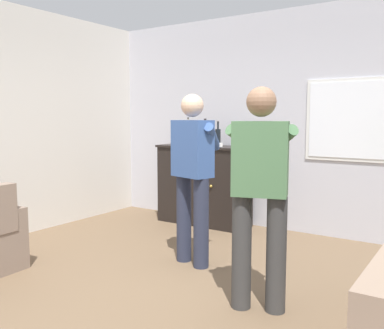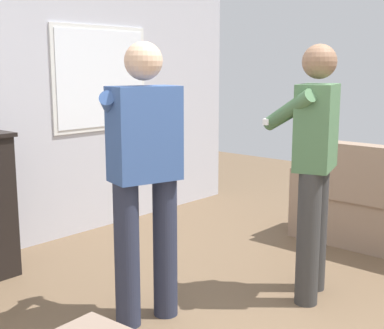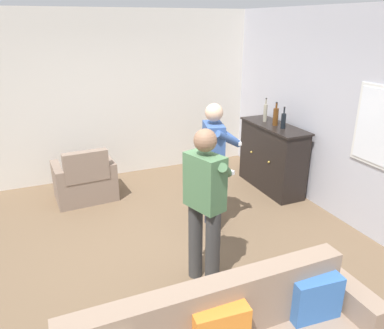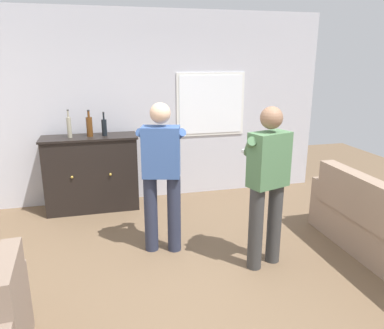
{
  "view_description": "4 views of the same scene",
  "coord_description": "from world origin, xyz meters",
  "px_view_note": "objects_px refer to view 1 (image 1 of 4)",
  "views": [
    {
      "loc": [
        2.05,
        -2.59,
        1.46
      ],
      "look_at": [
        -0.04,
        0.55,
        1.04
      ],
      "focal_mm": 40.0,
      "sensor_mm": 36.0,
      "label": 1
    },
    {
      "loc": [
        -2.35,
        -1.4,
        1.54
      ],
      "look_at": [
        -0.1,
        0.62,
        0.98
      ],
      "focal_mm": 50.0,
      "sensor_mm": 36.0,
      "label": 2
    },
    {
      "loc": [
        3.72,
        -1.11,
        2.6
      ],
      "look_at": [
        0.04,
        0.45,
        1.06
      ],
      "focal_mm": 35.0,
      "sensor_mm": 36.0,
      "label": 3
    },
    {
      "loc": [
        -0.87,
        -2.97,
        2.13
      ],
      "look_at": [
        0.06,
        0.7,
        1.04
      ],
      "focal_mm": 35.0,
      "sensor_mm": 36.0,
      "label": 4
    }
  ],
  "objects_px": {
    "person_standing_left": "(193,171)",
    "bottle_liquor_amber": "(188,134)",
    "bottle_wine_green": "(205,135)",
    "bottle_spirits_clear": "(218,137)",
    "sideboard_cabinet": "(204,185)",
    "person_standing_right": "(260,188)"
  },
  "relations": [
    {
      "from": "bottle_spirits_clear",
      "to": "person_standing_left",
      "type": "xyz_separation_m",
      "value": [
        0.55,
        -1.43,
        -0.26
      ]
    },
    {
      "from": "bottle_wine_green",
      "to": "bottle_liquor_amber",
      "type": "xyz_separation_m",
      "value": [
        -0.26,
        -0.01,
        0.0
      ]
    },
    {
      "from": "bottle_wine_green",
      "to": "bottle_spirits_clear",
      "type": "distance_m",
      "value": 0.2
    },
    {
      "from": "bottle_liquor_amber",
      "to": "person_standing_left",
      "type": "distance_m",
      "value": 1.76
    },
    {
      "from": "bottle_wine_green",
      "to": "sideboard_cabinet",
      "type": "bearing_deg",
      "value": 159.3
    },
    {
      "from": "bottle_liquor_amber",
      "to": "bottle_spirits_clear",
      "type": "relative_size",
      "value": 1.15
    },
    {
      "from": "person_standing_left",
      "to": "bottle_liquor_amber",
      "type": "bearing_deg",
      "value": 125.8
    },
    {
      "from": "sideboard_cabinet",
      "to": "person_standing_left",
      "type": "height_order",
      "value": "person_standing_left"
    },
    {
      "from": "person_standing_left",
      "to": "person_standing_right",
      "type": "relative_size",
      "value": 1.0
    },
    {
      "from": "bottle_wine_green",
      "to": "person_standing_right",
      "type": "xyz_separation_m",
      "value": [
        1.73,
        -2.0,
        -0.28
      ]
    },
    {
      "from": "bottle_wine_green",
      "to": "bottle_liquor_amber",
      "type": "height_order",
      "value": "bottle_liquor_amber"
    },
    {
      "from": "person_standing_right",
      "to": "bottle_spirits_clear",
      "type": "bearing_deg",
      "value": 127.41
    },
    {
      "from": "sideboard_cabinet",
      "to": "person_standing_left",
      "type": "bearing_deg",
      "value": -61.7
    },
    {
      "from": "sideboard_cabinet",
      "to": "bottle_liquor_amber",
      "type": "distance_m",
      "value": 0.73
    },
    {
      "from": "sideboard_cabinet",
      "to": "bottle_wine_green",
      "type": "relative_size",
      "value": 3.58
    },
    {
      "from": "bottle_spirits_clear",
      "to": "bottle_wine_green",
      "type": "bearing_deg",
      "value": -178.91
    },
    {
      "from": "bottle_spirits_clear",
      "to": "person_standing_left",
      "type": "relative_size",
      "value": 0.2
    },
    {
      "from": "bottle_wine_green",
      "to": "person_standing_right",
      "type": "height_order",
      "value": "person_standing_right"
    },
    {
      "from": "bottle_wine_green",
      "to": "bottle_spirits_clear",
      "type": "bearing_deg",
      "value": 1.09
    },
    {
      "from": "bottle_wine_green",
      "to": "person_standing_left",
      "type": "height_order",
      "value": "person_standing_left"
    },
    {
      "from": "bottle_liquor_amber",
      "to": "bottle_spirits_clear",
      "type": "distance_m",
      "value": 0.46
    },
    {
      "from": "bottle_wine_green",
      "to": "bottle_liquor_amber",
      "type": "bearing_deg",
      "value": -176.83
    }
  ]
}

